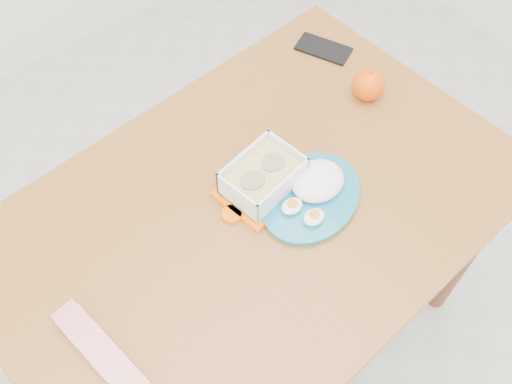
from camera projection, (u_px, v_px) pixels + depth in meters
ground at (283, 375)px, 1.77m from camera, size 3.50×3.50×0.00m
dining_table at (256, 231)px, 1.32m from camera, size 1.20×0.84×0.75m
food_container at (263, 178)px, 1.23m from camera, size 0.21×0.17×0.08m
orange_fruit at (368, 85)px, 1.38m from camera, size 0.08×0.08×0.08m
rice_plate at (313, 191)px, 1.23m from camera, size 0.30×0.30×0.07m
candy_bar at (102, 353)px, 1.04m from camera, size 0.08×0.22×0.02m
smartphone at (323, 49)px, 1.50m from camera, size 0.12×0.16×0.01m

